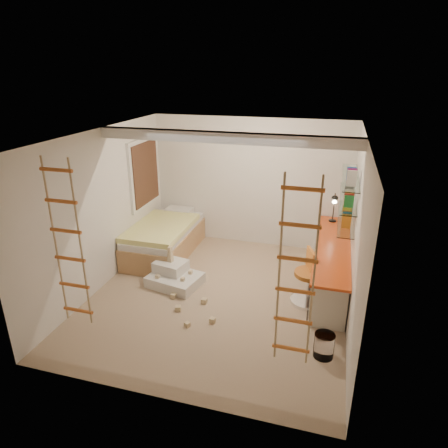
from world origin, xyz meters
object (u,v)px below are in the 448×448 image
(bed, at_px, (165,238))
(play_platform, at_px, (174,276))
(swivel_chair, at_px, (308,284))
(desk, at_px, (331,264))

(bed, relative_size, play_platform, 2.10)
(swivel_chair, bearing_deg, play_platform, -179.08)
(bed, bearing_deg, desk, -6.49)
(desk, height_order, bed, desk)
(bed, height_order, play_platform, bed)
(swivel_chair, bearing_deg, bed, 160.47)
(swivel_chair, xyz_separation_m, play_platform, (-2.26, -0.04, -0.18))
(swivel_chair, bearing_deg, desk, 64.27)
(desk, height_order, swivel_chair, swivel_chair)
(desk, relative_size, bed, 1.40)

